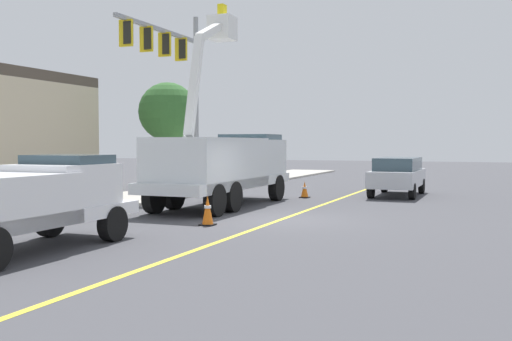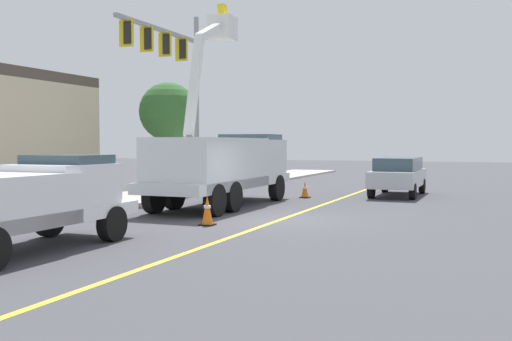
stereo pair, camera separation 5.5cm
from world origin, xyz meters
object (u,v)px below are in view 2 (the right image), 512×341
traffic_signal_mast (174,66)px  passing_minivan (398,174)px  utility_bucket_truck (223,162)px  traffic_cone_mid_rear (305,190)px  traffic_cone_mid_front (207,211)px  service_pickup_truck (22,200)px

traffic_signal_mast → passing_minivan: bearing=-65.0°
utility_bucket_truck → traffic_cone_mid_rear: 4.83m
traffic_cone_mid_front → traffic_cone_mid_rear: (9.14, -0.09, -0.08)m
service_pickup_truck → traffic_cone_mid_rear: (14.29, -1.95, -0.78)m
utility_bucket_truck → traffic_signal_mast: traffic_signal_mast is taller
passing_minivan → traffic_cone_mid_front: 12.21m
service_pickup_truck → traffic_cone_mid_front: bearing=-19.8°
passing_minivan → traffic_cone_mid_front: passing_minivan is taller
passing_minivan → traffic_cone_mid_rear: bearing=125.2°
utility_bucket_truck → passing_minivan: utility_bucket_truck is taller
utility_bucket_truck → passing_minivan: bearing=-38.6°
utility_bucket_truck → service_pickup_truck: (-10.02, 0.08, -0.51)m
service_pickup_truck → passing_minivan: size_ratio=1.17×
traffic_cone_mid_front → traffic_signal_mast: traffic_signal_mast is taller
traffic_cone_mid_front → traffic_signal_mast: bearing=35.4°
utility_bucket_truck → passing_minivan: (6.77, -5.41, -0.65)m
service_pickup_truck → traffic_cone_mid_front: 5.52m
service_pickup_truck → traffic_cone_mid_rear: size_ratio=8.10×
traffic_cone_mid_front → traffic_cone_mid_rear: 9.15m
service_pickup_truck → passing_minivan: 17.67m
utility_bucket_truck → traffic_signal_mast: (2.59, 3.53, 4.01)m
passing_minivan → traffic_cone_mid_front: size_ratio=5.64×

